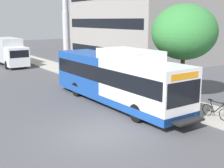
% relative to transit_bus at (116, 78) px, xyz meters
% --- Properties ---
extents(ground_plane, '(120.00, 120.00, 0.00)m').
position_rel_transit_bus_xyz_m(ground_plane, '(-3.91, 4.04, -1.70)').
color(ground_plane, '#4C4C51').
extents(sidewalk_curb, '(3.00, 56.00, 0.14)m').
position_rel_transit_bus_xyz_m(sidewalk_curb, '(3.09, 2.04, -1.63)').
color(sidewalk_curb, '#A8A399').
rests_on(sidewalk_curb, ground).
extents(transit_bus, '(2.58, 12.25, 3.65)m').
position_rel_transit_bus_xyz_m(transit_bus, '(0.00, 0.00, 0.00)').
color(transit_bus, white).
rests_on(transit_bus, ground).
extents(bicycle_parked, '(0.52, 1.76, 1.02)m').
position_rel_transit_bus_xyz_m(bicycle_parked, '(2.52, -5.78, -1.14)').
color(bicycle_parked, black).
rests_on(bicycle_parked, sidewalk_curb).
extents(street_tree_near_stop, '(4.22, 4.22, 6.25)m').
position_rel_transit_bus_xyz_m(street_tree_near_stop, '(4.03, -1.92, 2.89)').
color(street_tree_near_stop, '#4C3823').
rests_on(street_tree_near_stop, sidewalk_curb).
extents(box_truck_background, '(2.32, 7.01, 3.25)m').
position_rel_transit_bus_xyz_m(box_truck_background, '(-0.82, 20.49, 0.04)').
color(box_truck_background, silver).
rests_on(box_truck_background, ground).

